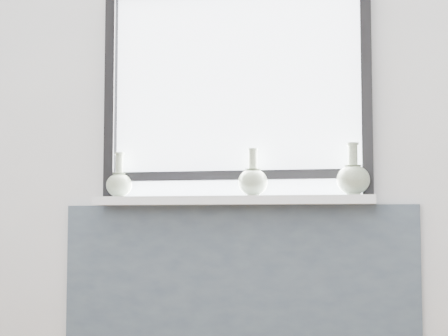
% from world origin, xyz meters
% --- Properties ---
extents(back_wall, '(3.60, 0.02, 2.60)m').
position_xyz_m(back_wall, '(0.00, 1.81, 1.30)').
color(back_wall, silver).
rests_on(back_wall, ground).
extents(apron_panel, '(1.70, 0.03, 0.86)m').
position_xyz_m(apron_panel, '(0.00, 1.78, 0.43)').
color(apron_panel, '#495A66').
rests_on(apron_panel, ground).
extents(windowsill, '(1.32, 0.18, 0.04)m').
position_xyz_m(windowsill, '(0.00, 1.71, 0.88)').
color(windowsill, white).
rests_on(windowsill, apron_panel).
extents(window, '(1.30, 0.06, 1.05)m').
position_xyz_m(window, '(0.00, 1.77, 1.44)').
color(window, black).
rests_on(window, windowsill).
extents(vase_a, '(0.13, 0.13, 0.22)m').
position_xyz_m(vase_a, '(-0.56, 1.72, 0.97)').
color(vase_a, '#90A185').
rests_on(vase_a, windowsill).
extents(vase_b, '(0.14, 0.14, 0.22)m').
position_xyz_m(vase_b, '(0.10, 1.71, 0.97)').
color(vase_b, '#90A185').
rests_on(vase_b, windowsill).
extents(vase_c, '(0.15, 0.15, 0.24)m').
position_xyz_m(vase_c, '(0.56, 1.70, 0.98)').
color(vase_c, '#90A185').
rests_on(vase_c, windowsill).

